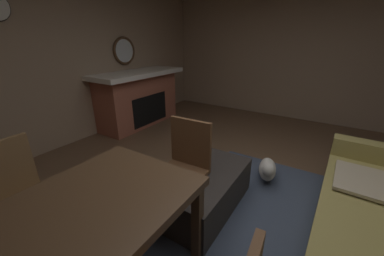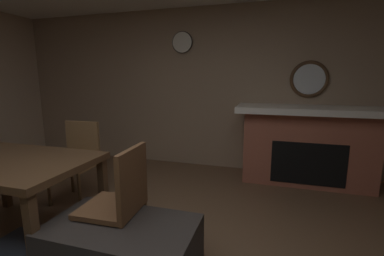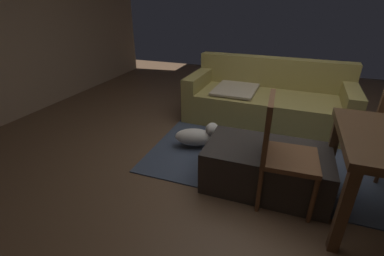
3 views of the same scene
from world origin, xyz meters
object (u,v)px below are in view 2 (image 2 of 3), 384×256
Objects in this scene: dining_chair_west at (121,198)px; wall_clock at (182,42)px; round_wall_mirror at (309,79)px; tv_remote at (117,219)px; fireplace at (307,144)px; ottoman_coffee_table at (123,249)px; dining_chair_south at (78,156)px; dining_table at (11,168)px.

wall_clock is at bearing -82.61° from dining_chair_west.
tv_remote is (1.55, 2.59, -1.02)m from round_wall_mirror.
wall_clock is at bearing -8.55° from fireplace.
wall_clock reaches higher than round_wall_mirror.
wall_clock is at bearing -81.07° from ottoman_coffee_table.
dining_chair_south is 2.33m from wall_clock.
dining_chair_west is at bearing -59.32° from ottoman_coffee_table.
tv_remote is at bearing 97.76° from wall_clock.
dining_chair_west is 1.00× the size of dining_chair_south.
fireplace is at bearing 90.00° from round_wall_mirror.
ottoman_coffee_table is at bearing 172.78° from dining_table.
tv_remote is at bearing 59.02° from round_wall_mirror.
wall_clock is (0.41, -2.62, 1.80)m from ottoman_coffee_table.
fireplace is 1.35× the size of dining_table.
dining_chair_west is (0.09, -0.15, 0.32)m from ottoman_coffee_table.
tv_remote is 3.06m from wall_clock.
dining_chair_west is at bearing 97.39° from wall_clock.
dining_table is (2.68, 2.47, -0.77)m from round_wall_mirror.
wall_clock is at bearing 0.00° from round_wall_mirror.
wall_clock reaches higher than fireplace.
dining_chair_south is at bearing -37.86° from dining_chair_west.
wall_clock is (0.32, -2.47, 1.48)m from dining_chair_west.
dining_chair_west and dining_chair_south have the same top height.
wall_clock is at bearing -115.92° from dining_chair_south.
wall_clock reaches higher than tv_remote.
ottoman_coffee_table is 1.28m from dining_table.
tv_remote is (1.55, 2.30, -0.13)m from fireplace.
wall_clock reaches higher than dining_table.
ottoman_coffee_table is at bearing 120.68° from dining_chair_west.
round_wall_mirror is 0.56× the size of dining_chair_south.
tv_remote is at bearing 55.97° from fireplace.
round_wall_mirror is at bearing -137.34° from dining_table.
ottoman_coffee_table is 0.22m from tv_remote.
round_wall_mirror is 3.26m from ottoman_coffee_table.
fireplace reaches higher than tv_remote.
tv_remote is (0.06, -0.04, 0.21)m from ottoman_coffee_table.
dining_chair_west is 1.40m from dining_chair_south.
tv_remote is 0.11× the size of dining_table.
dining_table is at bearing 42.66° from round_wall_mirror.
tv_remote reaches higher than ottoman_coffee_table.
tv_remote is at bearing 139.34° from dining_chair_south.
dining_chair_west is 2.90m from wall_clock.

